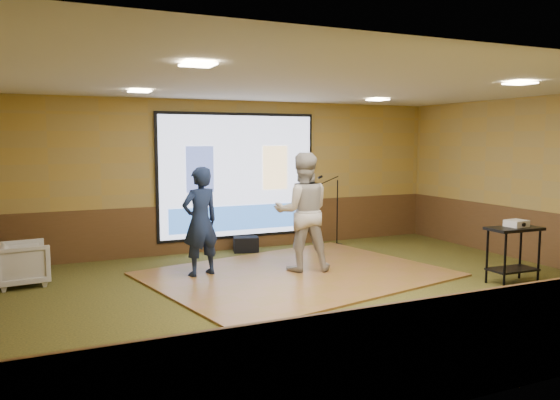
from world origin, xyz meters
name	(u,v)px	position (x,y,z in m)	size (l,w,h in m)	color
ground	(319,291)	(0.00, 0.00, 0.00)	(9.00, 9.00, 0.00)	#2B3417
room_shell	(320,149)	(0.00, 0.00, 2.09)	(9.04, 7.04, 3.02)	#A48A44
wainscot_back	(238,226)	(0.00, 3.48, 0.47)	(9.00, 0.04, 0.95)	#52371B
wainscot_front	(506,338)	(0.00, -3.48, 0.47)	(9.00, 0.04, 0.95)	#52371B
wainscot_right	(538,237)	(4.48, 0.00, 0.47)	(0.04, 7.00, 0.95)	#52371B
projector_screen	(238,177)	(0.00, 3.44, 1.47)	(3.32, 0.06, 2.52)	black
downlight_nw	(140,91)	(-2.20, 1.80, 2.97)	(0.32, 0.32, 0.02)	beige
downlight_ne	(378,100)	(2.20, 1.80, 2.97)	(0.32, 0.32, 0.02)	beige
downlight_sw	(198,65)	(-2.20, -1.50, 2.97)	(0.32, 0.32, 0.02)	beige
downlight_se	(520,83)	(2.20, -1.50, 2.97)	(0.32, 0.32, 0.02)	beige
dance_floor	(297,274)	(0.13, 1.00, 0.02)	(4.56, 3.48, 0.03)	olive
player_left	(200,221)	(-1.34, 1.55, 0.91)	(0.64, 0.42, 1.76)	#152244
player_right	(303,212)	(0.32, 1.18, 1.02)	(0.96, 0.75, 1.98)	beige
av_table	(513,245)	(2.97, -0.82, 0.60)	(0.84, 0.44, 0.88)	black
projector	(516,223)	(3.04, -0.79, 0.93)	(0.31, 0.26, 0.10)	silver
mic_stand	(335,222)	(2.00, 3.00, 0.49)	(0.59, 0.24, 1.50)	black
banquet_chair	(23,264)	(-3.97, 2.18, 0.34)	(0.72, 0.74, 0.67)	gray
duffel_bag	(246,244)	(0.04, 3.12, 0.15)	(0.48, 0.32, 0.30)	black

